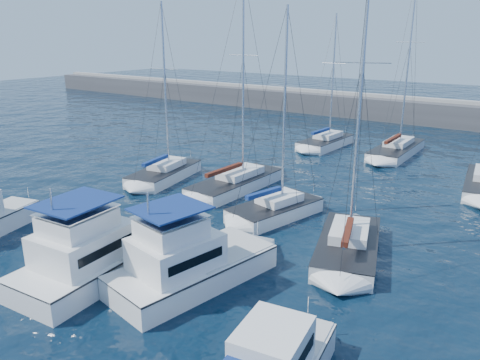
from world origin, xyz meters
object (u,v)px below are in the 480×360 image
Objects in this scene: motor_yacht_stbd_inner at (187,264)px; sailboat_mid_b at (236,183)px; sailboat_back_a at (326,142)px; sailboat_mid_a at (165,173)px; sailboat_back_b at (397,149)px; sailboat_mid_c at (275,209)px; sailboat_mid_d at (348,246)px; motor_yacht_port_inner at (97,254)px.

sailboat_mid_b is (-6.78, 13.47, -0.60)m from motor_yacht_stbd_inner.
motor_yacht_stbd_inner is 0.63× the size of sailboat_back_a.
sailboat_back_b reaches higher than sailboat_mid_a.
sailboat_mid_a is 12.29m from sailboat_mid_c.
sailboat_mid_a is 0.82× the size of sailboat_back_b.
sailboat_mid_a is 18.92m from sailboat_mid_d.
sailboat_mid_d is (9.56, 9.57, -0.58)m from motor_yacht_port_inner.
sailboat_mid_d reaches higher than sailboat_mid_c.
sailboat_back_a is 7.48m from sailboat_back_b.
sailboat_mid_c is 0.83× the size of sailboat_mid_d.
sailboat_back_a reaches higher than motor_yacht_port_inner.
sailboat_back_b is at bearing 84.09° from sailboat_mid_d.
sailboat_mid_a is (-13.31, 12.07, -0.60)m from motor_yacht_stbd_inner.
sailboat_back_b reaches higher than sailboat_back_a.
sailboat_mid_c is 21.71m from sailboat_back_a.
sailboat_mid_a is 0.87× the size of sailboat_mid_d.
sailboat_mid_c is (-1.17, 10.19, -0.60)m from motor_yacht_stbd_inner.
motor_yacht_port_inner is 34.16m from sailboat_back_b.
sailboat_mid_a is at bearing 148.94° from sailboat_mid_d.
sailboat_mid_a is 6.68m from sailboat_mid_b.
motor_yacht_port_inner is 0.69× the size of sailboat_back_a.
sailboat_back_a reaches higher than sailboat_mid_c.
motor_yacht_stbd_inner is 32.00m from sailboat_back_b.
sailboat_mid_a is 1.05× the size of sailboat_mid_c.
motor_yacht_port_inner is at bearing -79.47° from sailboat_mid_b.
motor_yacht_stbd_inner is 0.64× the size of sailboat_mid_c.
sailboat_mid_d reaches higher than sailboat_mid_a.
sailboat_mid_a reaches higher than sailboat_back_a.
sailboat_back_b is (4.49, 33.86, -0.60)m from motor_yacht_port_inner.
sailboat_mid_b is 19.74m from sailboat_back_b.
sailboat_mid_a reaches higher than sailboat_mid_c.
motor_yacht_stbd_inner is at bearing -141.22° from sailboat_mid_d.
sailboat_mid_c is at bearing 106.55° from motor_yacht_stbd_inner.
sailboat_mid_c is at bearing -28.33° from sailboat_mid_b.
motor_yacht_port_inner is 32.99m from sailboat_back_a.
motor_yacht_port_inner is 1.11× the size of motor_yacht_stbd_inner.
motor_yacht_port_inner is at bearing -82.11° from sailboat_back_a.
motor_yacht_port_inner is 0.67× the size of sailboat_mid_a.
sailboat_mid_c is 0.98× the size of sailboat_back_a.
sailboat_back_a is at bearing 100.49° from sailboat_mid_d.
sailboat_mid_d is at bearing 66.49° from motor_yacht_stbd_inner.
motor_yacht_port_inner is 0.71× the size of sailboat_mid_c.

